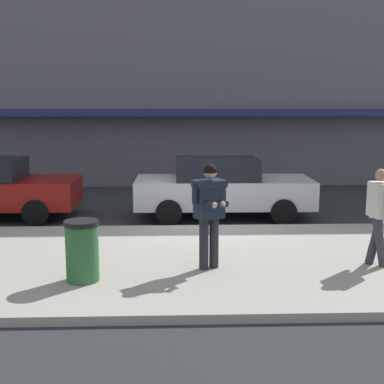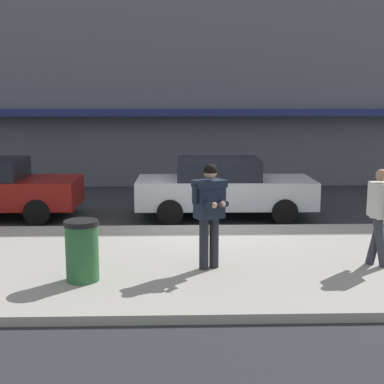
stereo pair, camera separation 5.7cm
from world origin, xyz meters
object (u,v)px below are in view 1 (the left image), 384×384
object	(u,v)px
man_texting_on_phone	(210,205)
trash_bin	(82,251)
pedestrian_in_light_coat	(379,211)
parked_sedan_mid	(222,187)

from	to	relation	value
man_texting_on_phone	trash_bin	xyz separation A→B (m)	(-2.06, -0.57, -0.62)
pedestrian_in_light_coat	trash_bin	xyz separation A→B (m)	(-5.00, -0.65, -0.47)
parked_sedan_mid	trash_bin	distance (m)	5.94
pedestrian_in_light_coat	parked_sedan_mid	bearing A→B (deg)	116.30
pedestrian_in_light_coat	man_texting_on_phone	bearing A→B (deg)	-178.28
man_texting_on_phone	trash_bin	bearing A→B (deg)	-164.64
trash_bin	parked_sedan_mid	bearing A→B (deg)	62.87
man_texting_on_phone	trash_bin	distance (m)	2.22
parked_sedan_mid	pedestrian_in_light_coat	distance (m)	5.18
man_texting_on_phone	trash_bin	size ratio (longest dim) A/B	1.84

